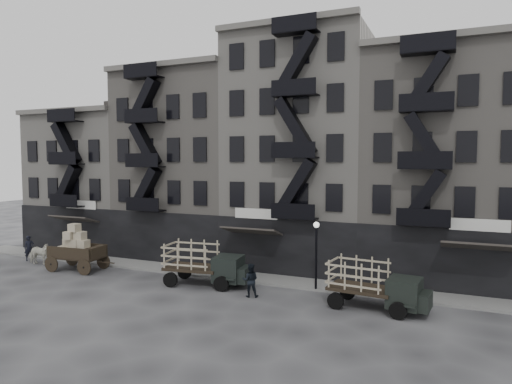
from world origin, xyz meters
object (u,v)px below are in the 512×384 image
at_px(wagon, 76,244).
at_px(pedestrian_mid, 250,280).
at_px(horse, 39,254).
at_px(stake_truck_east, 375,282).
at_px(stake_truck_west, 205,261).
at_px(pedestrian_west, 29,248).

xyz_separation_m(wagon, pedestrian_mid, (14.30, -0.84, -0.95)).
xyz_separation_m(horse, stake_truck_east, (25.36, -0.44, 0.65)).
distance_m(horse, wagon, 4.14).
bearing_deg(stake_truck_west, wagon, 174.16).
relative_size(pedestrian_west, pedestrian_mid, 1.01).
relative_size(horse, pedestrian_mid, 1.03).
height_order(wagon, pedestrian_west, wagon).
bearing_deg(horse, pedestrian_west, 58.97).
distance_m(stake_truck_east, pedestrian_west, 27.33).
bearing_deg(wagon, stake_truck_east, -4.51).
bearing_deg(wagon, stake_truck_west, -2.36).
distance_m(horse, stake_truck_east, 25.37).
bearing_deg(stake_truck_west, pedestrian_west, 170.35).
distance_m(horse, stake_truck_west, 14.60).
xyz_separation_m(horse, pedestrian_west, (-1.94, 0.76, 0.14)).
xyz_separation_m(stake_truck_west, stake_truck_east, (10.78, -0.53, -0.06)).
distance_m(wagon, stake_truck_east, 21.37).
bearing_deg(stake_truck_east, stake_truck_west, -176.58).
height_order(horse, pedestrian_west, pedestrian_west).
distance_m(pedestrian_west, pedestrian_mid, 20.31).
relative_size(wagon, pedestrian_mid, 2.10).
height_order(stake_truck_east, pedestrian_west, stake_truck_east).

